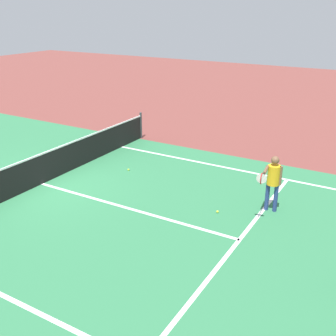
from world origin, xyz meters
TOP-DOWN VIEW (x-y plane):
  - ground_plane at (0.00, 0.00)m, footprint 60.00×60.00m
  - court_surface_inbounds at (0.00, 0.00)m, footprint 10.62×24.40m
  - line_sideline_right at (4.11, -5.95)m, footprint 0.10×11.89m
  - line_service_near at (0.00, -6.40)m, footprint 8.22×0.10m
  - line_center_service at (0.00, -3.20)m, footprint 0.10×6.40m
  - net at (0.00, 0.00)m, footprint 10.98×0.09m
  - player_near at (1.79, -6.56)m, footprint 1.18×0.42m
  - tennis_ball_near_net at (2.23, -1.65)m, footprint 0.07×0.07m
  - tennis_ball_mid_court at (0.98, -5.41)m, footprint 0.07×0.07m

SIDE VIEW (x-z plane):
  - ground_plane at x=0.00m, z-range 0.00..0.00m
  - court_surface_inbounds at x=0.00m, z-range 0.00..0.00m
  - line_sideline_right at x=4.11m, z-range 0.00..0.01m
  - line_service_near at x=0.00m, z-range 0.00..0.01m
  - line_center_service at x=0.00m, z-range 0.00..0.01m
  - tennis_ball_near_net at x=2.23m, z-range 0.00..0.07m
  - tennis_ball_mid_court at x=0.98m, z-range 0.00..0.07m
  - net at x=0.00m, z-range -0.04..1.03m
  - player_near at x=1.79m, z-range 0.18..1.71m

